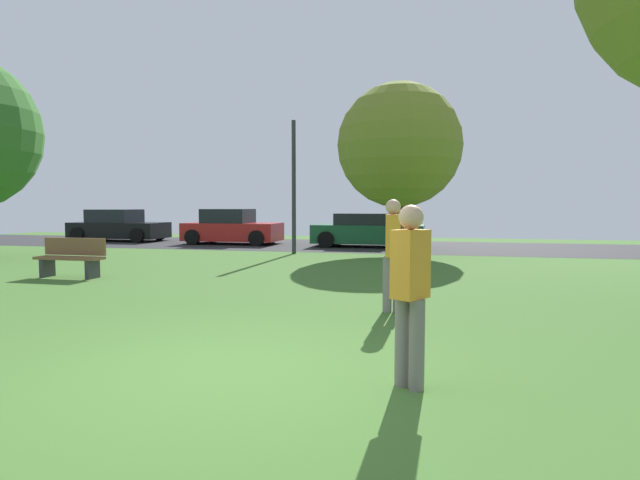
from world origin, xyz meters
TOP-DOWN VIEW (x-y plane):
  - ground_plane at (0.00, 0.00)m, footprint 44.00×44.00m
  - road_strip at (0.00, 16.00)m, footprint 44.00×6.40m
  - oak_tree_left at (0.81, 12.99)m, footprint 4.18×4.18m
  - person_catcher at (1.94, 0.10)m, footprint 0.36×0.39m
  - person_bystander at (1.49, 3.37)m, footprint 0.30×0.34m
  - parked_car_black at (-12.30, 16.31)m, footprint 4.31×2.06m
  - parked_car_red at (-6.47, 15.80)m, footprint 4.02×2.03m
  - parked_car_green at (-0.64, 15.68)m, footprint 4.35×2.03m
  - park_bench at (-6.05, 5.54)m, footprint 1.60×0.45m
  - street_lamp_post at (-2.66, 12.20)m, footprint 0.14×0.14m

SIDE VIEW (x-z plane):
  - ground_plane at x=0.00m, z-range 0.00..0.00m
  - road_strip at x=0.00m, z-range 0.00..0.01m
  - park_bench at x=-6.05m, z-range 0.01..0.91m
  - parked_car_green at x=-0.64m, z-range -0.04..1.28m
  - parked_car_black at x=-12.30m, z-range -0.07..1.39m
  - parked_car_red at x=-6.47m, z-range -0.07..1.42m
  - person_catcher at x=1.94m, z-range 0.09..1.75m
  - person_bystander at x=1.49m, z-range 0.10..1.85m
  - street_lamp_post at x=-2.66m, z-range 0.00..4.50m
  - oak_tree_left at x=0.81m, z-range 0.78..6.53m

